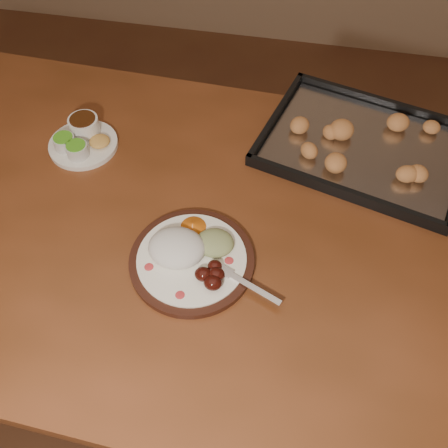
# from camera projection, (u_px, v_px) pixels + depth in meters

# --- Properties ---
(ground) EXTENTS (4.00, 4.00, 0.00)m
(ground) POSITION_uv_depth(u_px,v_px,m) (162.00, 401.00, 1.56)
(ground) COLOR brown
(ground) RESTS_ON ground
(dining_table) EXTENTS (1.54, 0.97, 0.75)m
(dining_table) POSITION_uv_depth(u_px,v_px,m) (196.00, 249.00, 1.11)
(dining_table) COLOR brown
(dining_table) RESTS_ON ground
(dinner_plate) EXTENTS (0.31, 0.24, 0.06)m
(dinner_plate) POSITION_uv_depth(u_px,v_px,m) (190.00, 255.00, 0.97)
(dinner_plate) COLOR black
(dinner_plate) RESTS_ON dining_table
(condiment_saucer) EXTENTS (0.16, 0.16, 0.05)m
(condiment_saucer) POSITION_uv_depth(u_px,v_px,m) (82.00, 139.00, 1.16)
(condiment_saucer) COLOR white
(condiment_saucer) RESTS_ON dining_table
(baking_tray) EXTENTS (0.53, 0.44, 0.05)m
(baking_tray) POSITION_uv_depth(u_px,v_px,m) (364.00, 145.00, 1.15)
(baking_tray) COLOR black
(baking_tray) RESTS_ON dining_table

